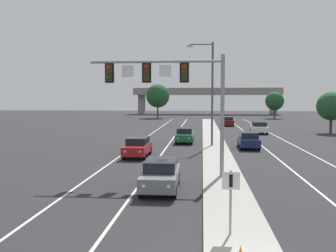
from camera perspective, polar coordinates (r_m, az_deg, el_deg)
The scene contains 18 objects.
median_island at distance 28.04m, azimuth 7.77°, elevation -5.44°, with size 2.40×110.00×0.15m, color #9E9B93.
lane_stripe_oncoming_center at distance 35.10m, azimuth -0.45°, elevation -3.55°, with size 0.14×100.00×0.01m, color silver.
lane_stripe_receding_center at distance 35.44m, azimuth 14.89°, elevation -3.62°, with size 0.14×100.00×0.01m, color silver.
edge_stripe_left at distance 35.58m, azimuth -5.75°, elevation -3.47°, with size 0.14×100.00×0.01m, color silver.
edge_stripe_right at distance 36.14m, azimuth 20.06°, elevation -3.59°, with size 0.14×100.00×0.01m, color silver.
overhead_signal_mast at distance 22.52m, azimuth 1.00°, elevation 6.13°, with size 8.06×0.44×7.20m.
median_sign_post at distance 13.11m, azimuth 9.49°, elevation -9.94°, with size 0.60×0.10×2.20m.
street_lamp_median at distance 36.83m, azimuth 6.40°, elevation 5.82°, with size 2.58×0.28×10.00m.
car_oncoming_grey at distance 19.68m, azimuth -1.11°, elevation -7.36°, with size 1.86×4.49×1.58m.
car_oncoming_red at distance 30.72m, azimuth -4.63°, elevation -3.16°, with size 1.86×4.49×1.58m.
car_oncoming_green at distance 40.14m, azimuth 2.55°, elevation -1.40°, with size 1.85×4.48×1.58m.
car_receding_navy at distance 36.50m, azimuth 12.13°, elevation -2.06°, with size 1.90×4.50×1.58m.
car_receding_white at distance 51.96m, azimuth 13.66°, elevation -0.22°, with size 1.89×4.50×1.58m.
car_receding_darkred at distance 65.04m, azimuth 9.04°, elevation 0.74°, with size 1.89×4.50×1.58m.
overpass_bridge at distance 110.35m, azimuth 5.89°, elevation 4.78°, with size 42.40×6.40×7.65m.
tree_far_right_a at distance 90.95m, azimuth 15.87°, elevation 3.67°, with size 4.30×4.30×6.23m.
tree_far_left_a at distance 89.04m, azimuth -1.57°, elevation 4.58°, with size 5.55×5.55×8.03m.
tree_far_right_b at distance 55.53m, azimuth 23.55°, elevation 2.78°, with size 3.89×3.89×5.63m.
Camera 1 is at (-1.27, -9.61, 4.80)m, focal length 40.17 mm.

